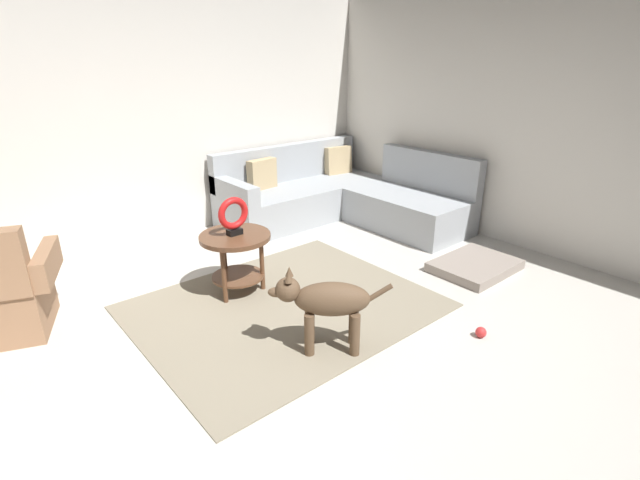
# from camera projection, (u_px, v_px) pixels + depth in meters

# --- Properties ---
(ground_plane) EXTENTS (6.00, 6.00, 0.10)m
(ground_plane) POSITION_uv_depth(u_px,v_px,m) (326.00, 358.00, 3.29)
(ground_plane) COLOR beige
(wall_back) EXTENTS (6.00, 0.12, 2.70)m
(wall_back) POSITION_uv_depth(u_px,v_px,m) (143.00, 116.00, 4.86)
(wall_back) COLOR silver
(wall_back) RESTS_ON ground_plane
(wall_right) EXTENTS (0.12, 6.00, 2.70)m
(wall_right) POSITION_uv_depth(u_px,v_px,m) (554.00, 120.00, 4.54)
(wall_right) COLOR silver
(wall_right) RESTS_ON ground_plane
(area_rug) EXTENTS (2.30, 1.90, 0.01)m
(area_rug) POSITION_uv_depth(u_px,v_px,m) (285.00, 306.00, 3.86)
(area_rug) COLOR gray
(area_rug) RESTS_ON ground_plane
(sectional_couch) EXTENTS (2.20, 2.25, 0.88)m
(sectional_couch) POSITION_uv_depth(u_px,v_px,m) (340.00, 198.00, 5.79)
(sectional_couch) COLOR #9EA3A8
(sectional_couch) RESTS_ON ground_plane
(side_table) EXTENTS (0.60, 0.60, 0.54)m
(side_table) POSITION_uv_depth(u_px,v_px,m) (236.00, 248.00, 3.95)
(side_table) COLOR brown
(side_table) RESTS_ON ground_plane
(torus_sculpture) EXTENTS (0.28, 0.08, 0.33)m
(torus_sculpture) POSITION_uv_depth(u_px,v_px,m) (233.00, 215.00, 3.85)
(torus_sculpture) COLOR black
(torus_sculpture) RESTS_ON side_table
(dog_bed_mat) EXTENTS (0.80, 0.60, 0.09)m
(dog_bed_mat) POSITION_uv_depth(u_px,v_px,m) (475.00, 266.00, 4.50)
(dog_bed_mat) COLOR gray
(dog_bed_mat) RESTS_ON ground_plane
(dog) EXTENTS (0.68, 0.59, 0.63)m
(dog) POSITION_uv_depth(u_px,v_px,m) (326.00, 302.00, 3.16)
(dog) COLOR brown
(dog) RESTS_ON ground_plane
(dog_toy_ball) EXTENTS (0.08, 0.08, 0.08)m
(dog_toy_ball) POSITION_uv_depth(u_px,v_px,m) (481.00, 332.00, 3.43)
(dog_toy_ball) COLOR red
(dog_toy_ball) RESTS_ON ground_plane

